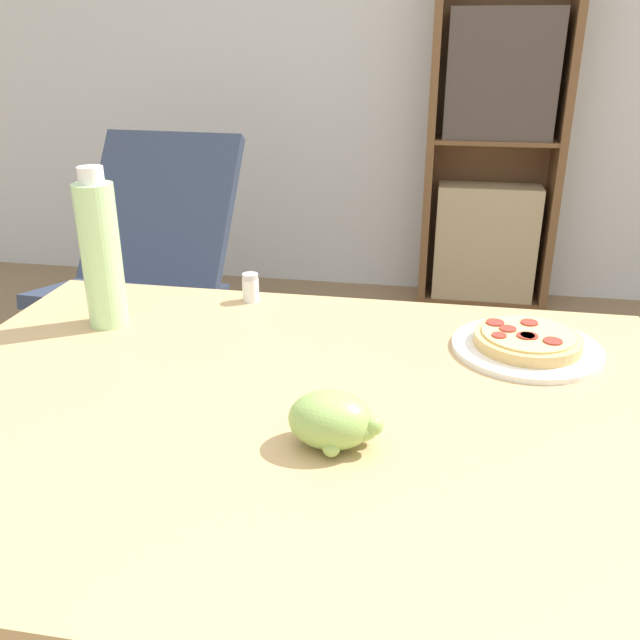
{
  "coord_description": "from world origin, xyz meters",
  "views": [
    {
      "loc": [
        0.11,
        -0.8,
        1.23
      ],
      "look_at": [
        -0.07,
        0.22,
        0.79
      ],
      "focal_mm": 38.0,
      "sensor_mm": 36.0,
      "label": 1
    }
  ],
  "objects": [
    {
      "name": "wall_back",
      "position": [
        0.0,
        2.62,
        1.3
      ],
      "size": [
        8.0,
        0.05,
        2.6
      ],
      "color": "silver",
      "rests_on": "ground_plane"
    },
    {
      "name": "dining_table",
      "position": [
        -0.09,
        0.04,
        0.64
      ],
      "size": [
        1.19,
        0.89,
        0.73
      ],
      "color": "tan",
      "rests_on": "ground_plane"
    },
    {
      "name": "pizza_on_plate",
      "position": [
        0.28,
        0.29,
        0.74
      ],
      "size": [
        0.25,
        0.25,
        0.04
      ],
      "color": "white",
      "rests_on": "dining_table"
    },
    {
      "name": "grape_bunch",
      "position": [
        -0.0,
        -0.05,
        0.77
      ],
      "size": [
        0.13,
        0.09,
        0.08
      ],
      "color": "#93BC5B",
      "rests_on": "dining_table"
    },
    {
      "name": "drink_bottle",
      "position": [
        -0.48,
        0.28,
        0.87
      ],
      "size": [
        0.07,
        0.07,
        0.29
      ],
      "color": "#B7EAA3",
      "rests_on": "dining_table"
    },
    {
      "name": "salt_shaker",
      "position": [
        -0.25,
        0.44,
        0.76
      ],
      "size": [
        0.03,
        0.03,
        0.06
      ],
      "color": "white",
      "rests_on": "dining_table"
    },
    {
      "name": "lounge_chair_near",
      "position": [
        -0.96,
        1.46,
        0.29
      ],
      "size": [
        0.61,
        0.79,
        0.88
      ],
      "rotation": [
        0.0,
        0.0,
        -0.06
      ],
      "color": "black",
      "rests_on": "ground_plane"
    },
    {
      "name": "bookshelf",
      "position": [
        0.34,
        2.47,
        0.72
      ],
      "size": [
        0.61,
        0.26,
        1.57
      ],
      "color": "brown",
      "rests_on": "ground_plane"
    }
  ]
}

